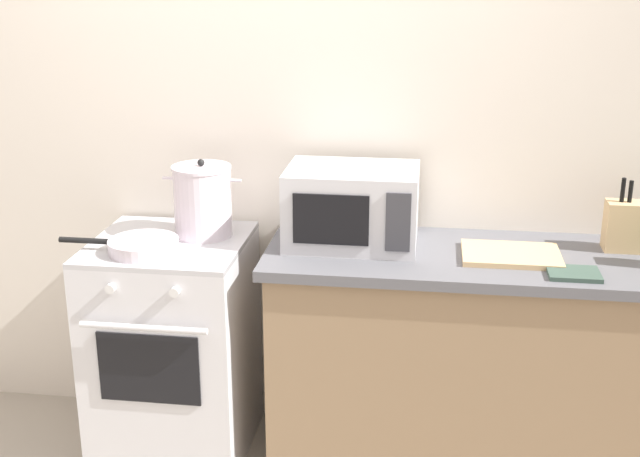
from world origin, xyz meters
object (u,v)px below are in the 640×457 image
Objects in this scene: microwave at (352,206)px; cutting_board at (511,255)px; oven_mitt at (574,273)px; frying_pan at (142,246)px; stock_pot at (203,201)px; stove at (174,347)px; knife_block at (623,225)px.

cutting_board is (0.60, -0.08, -0.14)m from microwave.
cutting_board reaches higher than oven_mitt.
stock_pot is at bearing 51.90° from frying_pan.
stove is 0.62m from stock_pot.
cutting_board is 0.26m from oven_mitt.
frying_pan reaches higher than cutting_board.
cutting_board is at bearing 141.70° from oven_mitt.
frying_pan is (-0.18, -0.23, -0.12)m from stock_pot.
oven_mitt is (1.52, -0.16, 0.47)m from stove.
oven_mitt is at bearing -125.61° from knife_block.
cutting_board is at bearing -4.46° from stock_pot.
knife_block is 1.57× the size of oven_mitt.
microwave is (0.77, 0.21, 0.12)m from frying_pan.
microwave is 1.02m from knife_block.
microwave reaches higher than frying_pan.
microwave reaches higher than cutting_board.
microwave is (0.72, 0.08, 0.61)m from stove.
microwave is at bearing 163.53° from oven_mitt.
cutting_board is 0.45m from knife_block.
cutting_board is at bearing -7.38° from microwave.
knife_block is (1.74, 0.14, 0.56)m from stove.
knife_block reaches higher than frying_pan.
stove is 1.83m from knife_block.
microwave is at bearing -1.49° from stock_pot.
microwave is 0.62m from cutting_board.
stove is 5.11× the size of oven_mitt.
oven_mitt is (0.20, -0.16, -0.00)m from cutting_board.
frying_pan is 1.38m from cutting_board.
stock_pot is 1.13× the size of knife_block.
stove is at bearing -142.05° from stock_pot.
frying_pan is 2.59× the size of oven_mitt.
cutting_board is at bearing 5.53° from frying_pan.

